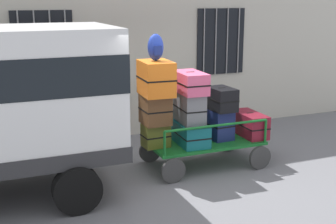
% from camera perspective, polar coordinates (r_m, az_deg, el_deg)
% --- Properties ---
extents(ground_plane, '(40.00, 40.00, 0.00)m').
position_cam_1_polar(ground_plane, '(8.15, 1.14, -7.64)').
color(ground_plane, slate).
extents(building_wall, '(12.00, 0.38, 5.00)m').
position_cam_1_polar(building_wall, '(10.13, -5.06, 11.05)').
color(building_wall, beige).
rests_on(building_wall, ground).
extents(luggage_cart, '(2.11, 1.16, 0.47)m').
position_cam_1_polar(luggage_cart, '(8.46, 4.45, -4.11)').
color(luggage_cart, '#146023').
rests_on(luggage_cart, ground).
extents(cart_railing, '(1.99, 1.02, 0.43)m').
position_cam_1_polar(cart_railing, '(8.34, 4.51, -1.23)').
color(cart_railing, '#146023').
rests_on(cart_railing, luggage_cart).
extents(suitcase_left_bottom, '(0.46, 0.36, 0.41)m').
position_cam_1_polar(suitcase_left_bottom, '(8.03, -1.53, -2.88)').
color(suitcase_left_bottom, '#4C5119').
rests_on(suitcase_left_bottom, luggage_cart).
extents(suitcase_left_middle, '(0.45, 0.51, 0.51)m').
position_cam_1_polar(suitcase_left_middle, '(7.92, -1.57, 0.32)').
color(suitcase_left_middle, brown).
rests_on(suitcase_left_middle, suitcase_left_bottom).
extents(suitcase_left_top, '(0.54, 0.73, 0.58)m').
position_cam_1_polar(suitcase_left_top, '(7.76, -1.48, 4.17)').
color(suitcase_left_top, orange).
rests_on(suitcase_left_top, suitcase_left_middle).
extents(suitcase_midleft_bottom, '(0.51, 0.91, 0.38)m').
position_cam_1_polar(suitcase_midleft_bottom, '(8.22, 2.67, -2.59)').
color(suitcase_midleft_bottom, '#0F5960').
rests_on(suitcase_midleft_bottom, luggage_cart).
extents(suitcase_midleft_middle, '(0.42, 0.78, 0.53)m').
position_cam_1_polar(suitcase_midleft_middle, '(8.13, 2.61, 0.55)').
color(suitcase_midleft_middle, slate).
rests_on(suitcase_midleft_middle, suitcase_midleft_bottom).
extents(suitcase_midleft_top, '(0.46, 0.79, 0.37)m').
position_cam_1_polar(suitcase_midleft_top, '(8.00, 2.75, 3.63)').
color(suitcase_midleft_top, '#CC4C72').
rests_on(suitcase_midleft_top, suitcase_midleft_middle).
extents(suitcase_center_bottom, '(0.41, 0.43, 0.55)m').
position_cam_1_polar(suitcase_center_bottom, '(8.47, 6.47, -1.56)').
color(suitcase_center_bottom, navy).
rests_on(suitcase_center_bottom, luggage_cart).
extents(suitcase_center_middle, '(0.40, 0.60, 0.41)m').
position_cam_1_polar(suitcase_center_middle, '(8.35, 6.58, 1.60)').
color(suitcase_center_middle, black).
rests_on(suitcase_center_middle, suitcase_center_bottom).
extents(suitcase_midright_bottom, '(0.42, 0.87, 0.44)m').
position_cam_1_polar(suitcase_midright_bottom, '(8.81, 9.98, -1.48)').
color(suitcase_midright_bottom, maroon).
rests_on(suitcase_midright_bottom, luggage_cart).
extents(backpack, '(0.27, 0.22, 0.44)m').
position_cam_1_polar(backpack, '(7.70, -1.52, 7.94)').
color(backpack, navy).
rests_on(backpack, suitcase_left_top).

